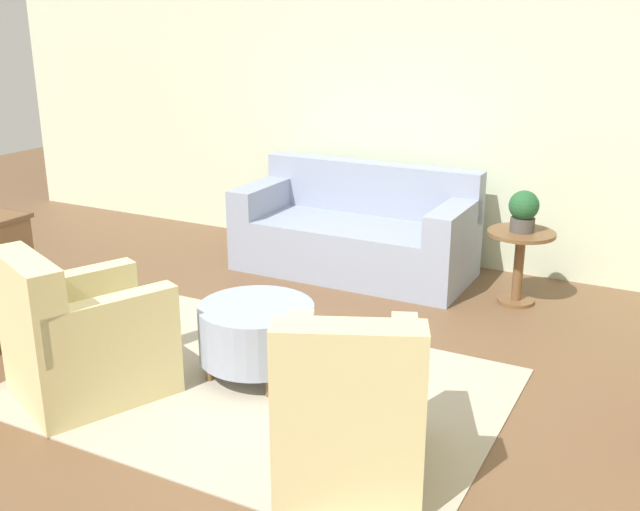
# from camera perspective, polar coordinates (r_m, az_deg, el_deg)

# --- Properties ---
(ground_plane) EXTENTS (16.00, 16.00, 0.00)m
(ground_plane) POSITION_cam_1_polar(r_m,az_deg,el_deg) (4.84, -4.66, -10.03)
(ground_plane) COLOR brown
(wall_back) EXTENTS (9.88, 0.12, 2.80)m
(wall_back) POSITION_cam_1_polar(r_m,az_deg,el_deg) (7.04, 8.33, 10.82)
(wall_back) COLOR beige
(wall_back) RESTS_ON ground_plane
(rug) EXTENTS (2.99, 2.09, 0.01)m
(rug) POSITION_cam_1_polar(r_m,az_deg,el_deg) (4.84, -4.66, -9.98)
(rug) COLOR #B2A893
(rug) RESTS_ON ground_plane
(couch) EXTENTS (2.10, 0.95, 0.95)m
(couch) POSITION_cam_1_polar(r_m,az_deg,el_deg) (6.80, 2.76, 1.63)
(couch) COLOR #8E99B2
(couch) RESTS_ON ground_plane
(armchair_left) EXTENTS (0.99, 1.08, 0.95)m
(armchair_left) POSITION_cam_1_polar(r_m,az_deg,el_deg) (4.81, -17.73, -6.27)
(armchair_left) COLOR beige
(armchair_left) RESTS_ON rug
(armchair_right) EXTENTS (0.99, 1.08, 0.95)m
(armchair_right) POSITION_cam_1_polar(r_m,az_deg,el_deg) (3.84, 2.25, -11.83)
(armchair_right) COLOR beige
(armchair_right) RESTS_ON rug
(ottoman_table) EXTENTS (0.75, 0.75, 0.48)m
(ottoman_table) POSITION_cam_1_polar(r_m,az_deg,el_deg) (4.88, -4.85, -5.79)
(ottoman_table) COLOR #8E99B2
(ottoman_table) RESTS_ON rug
(side_table) EXTENTS (0.54, 0.54, 0.61)m
(side_table) POSITION_cam_1_polar(r_m,az_deg,el_deg) (6.21, 14.97, 0.09)
(side_table) COLOR brown
(side_table) RESTS_ON ground_plane
(potted_plant_on_side_table) EXTENTS (0.24, 0.24, 0.33)m
(potted_plant_on_side_table) POSITION_cam_1_polar(r_m,az_deg,el_deg) (6.11, 15.25, 3.36)
(potted_plant_on_side_table) COLOR #4C4742
(potted_plant_on_side_table) RESTS_ON side_table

